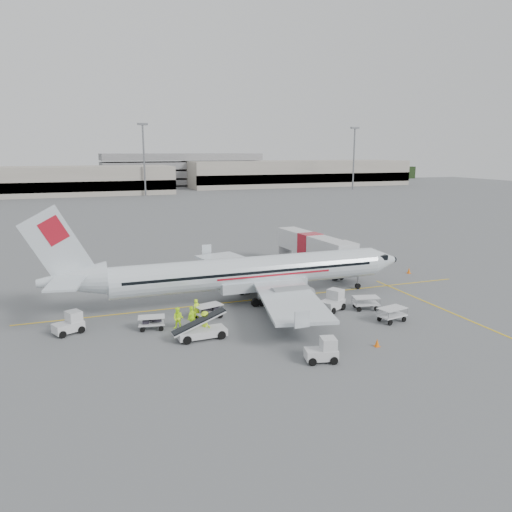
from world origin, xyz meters
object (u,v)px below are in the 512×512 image
object	(u,v)px
jet_bridge	(310,251)
tug_fore	(332,301)
tug_mid	(321,350)
belt_loader	(201,322)
aircraft	(251,251)
tug_aft	(68,323)

from	to	relation	value
jet_bridge	tug_fore	distance (m)	16.06
tug_mid	jet_bridge	bearing A→B (deg)	78.06
belt_loader	tug_fore	bearing A→B (deg)	8.84
aircraft	belt_loader	xyz separation A→B (m)	(-6.81, -8.02, -3.40)
jet_bridge	tug_aft	xyz separation A→B (m)	(-27.17, -13.21, -1.29)
aircraft	jet_bridge	xyz separation A→B (m)	(10.90, 9.74, -2.58)
belt_loader	tug_mid	xyz separation A→B (m)	(6.52, -6.85, -0.50)
jet_bridge	belt_loader	bearing A→B (deg)	-139.76
belt_loader	tug_mid	distance (m)	9.47
jet_bridge	belt_loader	size ratio (longest dim) A/B	3.33
belt_loader	tug_fore	distance (m)	12.75
aircraft	tug_aft	xyz separation A→B (m)	(-16.27, -3.47, -3.88)
jet_bridge	tug_mid	size ratio (longest dim) A/B	7.64
aircraft	tug_aft	world-z (taller)	aircraft
belt_loader	tug_fore	size ratio (longest dim) A/B	2.07
jet_bridge	tug_fore	size ratio (longest dim) A/B	6.89
tug_fore	tug_aft	bearing A→B (deg)	146.32
belt_loader	aircraft	bearing A→B (deg)	46.61
aircraft	tug_fore	distance (m)	8.70
aircraft	tug_mid	xyz separation A→B (m)	(-0.29, -14.87, -3.90)
tug_mid	tug_aft	world-z (taller)	tug_aft
tug_mid	tug_fore	bearing A→B (deg)	70.36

